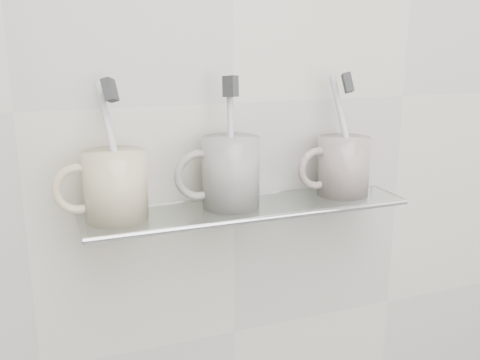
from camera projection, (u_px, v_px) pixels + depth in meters
name	position (u px, v px, depth m)	size (l,w,h in m)	color
wall_back	(234.00, 103.00, 0.84)	(2.50, 2.50, 0.00)	beige
shelf_glass	(248.00, 208.00, 0.82)	(0.50, 0.12, 0.01)	silver
shelf_rail	(262.00, 219.00, 0.77)	(0.01, 0.01, 0.50)	silver
bracket_left	(105.00, 221.00, 0.79)	(0.02, 0.02, 0.03)	silver
bracket_right	(349.00, 194.00, 0.94)	(0.02, 0.02, 0.03)	silver
mug_left	(116.00, 186.00, 0.74)	(0.09, 0.09, 0.10)	beige
mug_left_handle	(79.00, 189.00, 0.73)	(0.07, 0.07, 0.01)	beige
toothbrush_left	(113.00, 149.00, 0.73)	(0.01, 0.01, 0.19)	silver
bristles_left	(110.00, 90.00, 0.71)	(0.01, 0.02, 0.03)	#2F3133
mug_center	(231.00, 172.00, 0.80)	(0.09, 0.09, 0.11)	white
mug_center_handle	(199.00, 175.00, 0.78)	(0.08, 0.08, 0.01)	white
toothbrush_center	(231.00, 141.00, 0.79)	(0.01, 0.01, 0.19)	silver
bristles_center	(230.00, 86.00, 0.77)	(0.01, 0.02, 0.03)	#2F3133
mug_right	(343.00, 166.00, 0.87)	(0.08, 0.08, 0.09)	silver
mug_right_handle	(317.00, 168.00, 0.85)	(0.07, 0.07, 0.01)	silver
toothbrush_right	(345.00, 133.00, 0.86)	(0.01, 0.01, 0.19)	silver
bristles_right	(348.00, 83.00, 0.84)	(0.01, 0.02, 0.03)	#2F3133
chrome_cap	(363.00, 188.00, 0.89)	(0.03, 0.03, 0.01)	silver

